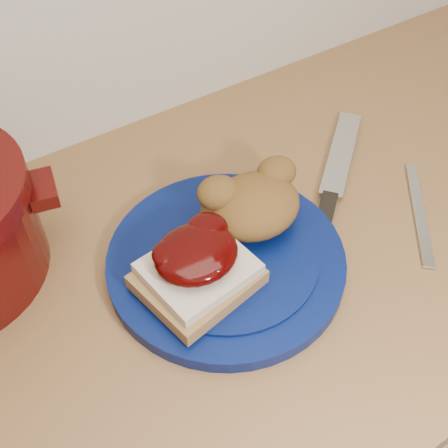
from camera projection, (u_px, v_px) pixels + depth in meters
base_cabinet at (222, 419)px, 1.03m from camera, size 4.00×0.60×0.86m
plate at (226, 261)px, 0.67m from camera, size 0.31×0.31×0.02m
sandwich at (197, 267)px, 0.61m from camera, size 0.14×0.13×0.06m
stuffing_mound at (255, 205)px, 0.67m from camera, size 0.12×0.11×0.06m
chef_knife at (328, 204)px, 0.73m from camera, size 0.24×0.21×0.02m
butter_knife at (419, 212)px, 0.73m from camera, size 0.12×0.15×0.00m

